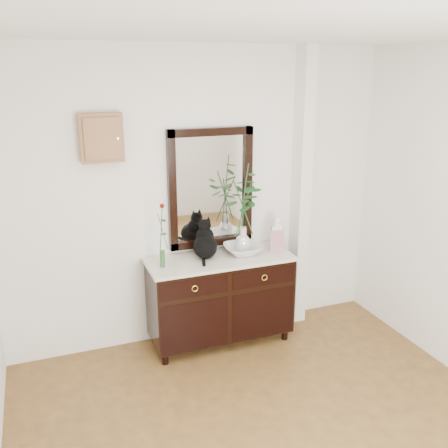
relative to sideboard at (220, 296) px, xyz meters
name	(u,v)px	position (x,y,z in m)	size (l,w,h in m)	color
wall_back	(200,199)	(-0.10, 0.25, 0.88)	(3.60, 0.04, 2.70)	white
pilaster	(301,192)	(0.90, 0.17, 0.88)	(0.12, 0.20, 2.70)	white
sideboard	(220,296)	(0.00, 0.00, 0.00)	(1.33, 0.52, 0.82)	black
wall_mirror	(211,189)	(0.00, 0.24, 0.97)	(0.80, 0.06, 1.10)	black
key_cabinet	(101,138)	(-0.95, 0.21, 1.48)	(0.35, 0.10, 0.40)	brown
cat	(205,239)	(-0.12, 0.06, 0.55)	(0.25, 0.30, 0.35)	black
lotus_bowl	(243,249)	(0.23, 0.02, 0.42)	(0.35, 0.35, 0.08)	silver
vase_branches	(243,208)	(0.23, 0.02, 0.81)	(0.40, 0.40, 0.84)	silver
bud_vase_rose	(162,235)	(-0.54, -0.03, 0.67)	(0.07, 0.07, 0.58)	#2B5E31
ginger_jar	(277,233)	(0.57, 0.00, 0.54)	(0.12, 0.12, 0.34)	silver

